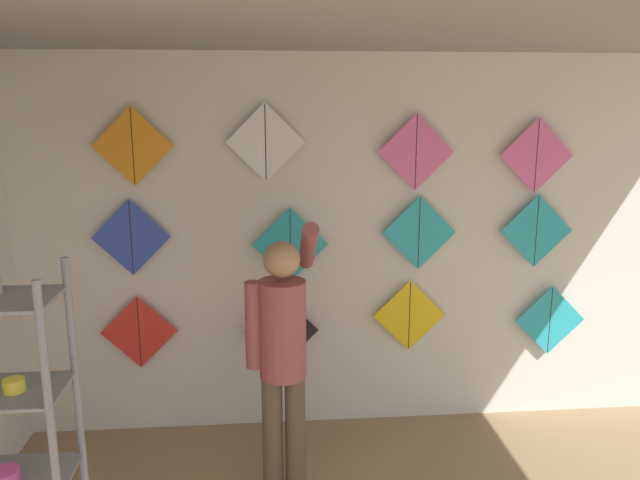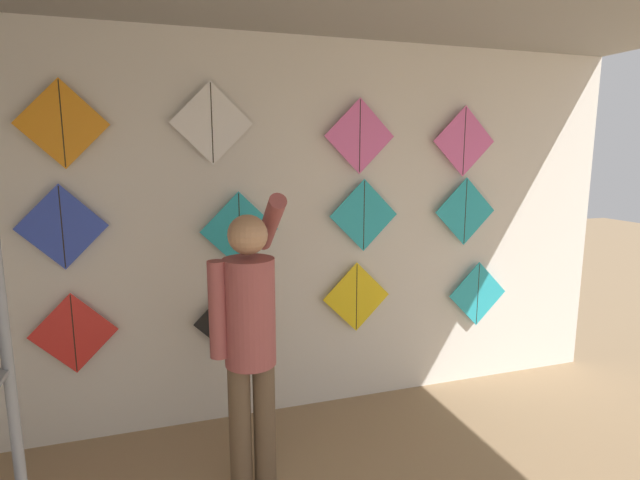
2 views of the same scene
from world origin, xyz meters
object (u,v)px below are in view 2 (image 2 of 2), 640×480
object	(u,v)px
kite_9	(212,123)
kite_4	(62,227)
kite_0	(74,333)
kite_3	(478,294)
kite_1	(232,321)
kite_10	(360,136)
kite_7	(465,211)
kite_5	(240,230)
kite_8	(62,124)
kite_11	(464,141)
kite_6	(364,215)
shopkeeper	(250,331)
kite_2	(356,297)

from	to	relation	value
kite_9	kite_4	bearing A→B (deg)	180.00
kite_0	kite_3	world-z (taller)	kite_0
kite_9	kite_1	bearing A→B (deg)	0.00
kite_3	kite_10	xyz separation A→B (m)	(-1.10, 0.00, 1.31)
kite_4	kite_7	xyz separation A→B (m)	(2.97, 0.00, -0.01)
kite_5	kite_9	xyz separation A→B (m)	(-0.17, 0.00, 0.74)
kite_4	kite_9	bearing A→B (deg)	0.00
kite_8	kite_9	size ratio (longest dim) A/B	1.00
kite_10	kite_11	distance (m)	0.90
kite_1	kite_6	distance (m)	1.26
shopkeeper	kite_1	bearing A→B (deg)	86.32
kite_0	kite_11	bearing A→B (deg)	0.00
kite_0	kite_11	xyz separation A→B (m)	(2.92, 0.00, 1.27)
kite_0	kite_4	bearing A→B (deg)	180.00
kite_0	kite_2	distance (m)	2.02
kite_10	kite_11	bearing A→B (deg)	0.00
kite_7	kite_10	size ratio (longest dim) A/B	1.00
kite_0	kite_6	world-z (taller)	kite_6
shopkeeper	kite_4	xyz separation A→B (m)	(-1.04, 0.83, 0.52)
kite_1	kite_5	xyz separation A→B (m)	(0.07, 0.00, 0.66)
kite_0	kite_3	bearing A→B (deg)	0.00
kite_5	kite_7	xyz separation A→B (m)	(1.85, 0.00, 0.07)
kite_5	kite_9	distance (m)	0.76
kite_1	kite_5	world-z (taller)	kite_5
kite_0	kite_7	distance (m)	3.04
shopkeeper	kite_2	xyz separation A→B (m)	(0.98, 0.83, -0.12)
shopkeeper	kite_11	world-z (taller)	kite_11
kite_3	kite_10	world-z (taller)	kite_10
shopkeeper	kite_4	bearing A→B (deg)	138.77
kite_3	kite_8	distance (m)	3.37
kite_11	shopkeeper	bearing A→B (deg)	-156.26
kite_1	kite_3	xyz separation A→B (m)	(2.08, 0.00, 0.02)
kite_4	kite_6	distance (m)	2.08
shopkeeper	kite_9	bearing A→B (deg)	92.86
shopkeeper	kite_7	world-z (taller)	kite_7
kite_3	kite_4	bearing A→B (deg)	180.00
kite_6	kite_7	xyz separation A→B (m)	(0.90, 0.00, -0.00)
kite_7	kite_8	bearing A→B (deg)	180.00
kite_1	kite_4	size ratio (longest dim) A/B	1.00
kite_5	kite_8	distance (m)	1.29
kite_2	kite_5	distance (m)	1.06
kite_6	kite_8	xyz separation A→B (m)	(-2.03, 0.00, 0.65)
kite_1	kite_11	size ratio (longest dim) A/B	1.00
kite_0	kite_8	world-z (taller)	kite_8
shopkeeper	kite_6	world-z (taller)	kite_6
kite_0	kite_3	xyz separation A→B (m)	(3.13, 0.00, -0.01)
kite_0	kite_8	size ratio (longest dim) A/B	1.00
kite_11	kite_3	bearing A→B (deg)	0.00
shopkeeper	kite_6	xyz separation A→B (m)	(1.03, 0.83, 0.52)
kite_9	kite_10	world-z (taller)	kite_9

